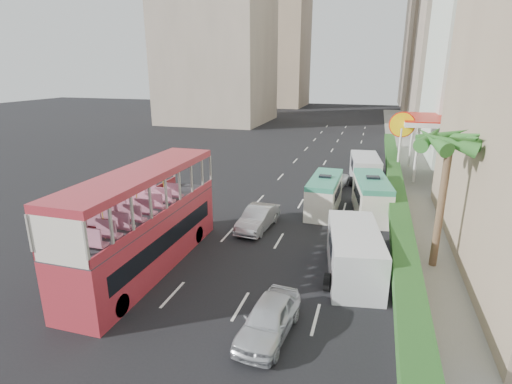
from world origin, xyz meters
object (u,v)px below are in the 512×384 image
at_px(car_silver_lane_b, 269,334).
at_px(minibus_far, 371,197).
at_px(panel_van_near, 354,253).
at_px(panel_van_far, 365,169).
at_px(car_silver_lane_a, 258,228).
at_px(minibus_near, 324,194).
at_px(van_asset, 330,189).
at_px(shell_station, 437,148).
at_px(double_decker_bus, 145,220).
at_px(palm_tree, 441,205).

distance_m(car_silver_lane_b, minibus_far, 15.01).
xyz_separation_m(minibus_far, panel_van_near, (-0.60, -8.91, -0.15)).
height_order(panel_van_near, panel_van_far, panel_van_near).
height_order(car_silver_lane_a, minibus_near, minibus_near).
distance_m(car_silver_lane_b, van_asset, 19.92).
distance_m(minibus_near, shell_station, 14.86).
height_order(car_silver_lane_b, panel_van_far, panel_van_far).
distance_m(double_decker_bus, panel_van_near, 10.31).
distance_m(car_silver_lane_a, van_asset, 10.54).
relative_size(car_silver_lane_b, minibus_far, 0.70).
height_order(minibus_near, minibus_far, minibus_far).
bearing_deg(panel_van_near, minibus_far, 77.11).
bearing_deg(minibus_near, shell_station, 55.83).
height_order(van_asset, shell_station, shell_station).
bearing_deg(minibus_near, panel_van_near, -72.41).
bearing_deg(palm_tree, shell_station, 83.40).
xyz_separation_m(car_silver_lane_a, panel_van_far, (5.98, 13.26, 1.13)).
xyz_separation_m(palm_tree, shell_station, (2.20, 19.00, -0.63)).
height_order(double_decker_bus, minibus_far, double_decker_bus).
xyz_separation_m(minibus_far, panel_van_far, (-0.71, 8.63, -0.16)).
height_order(panel_van_near, shell_station, shell_station).
distance_m(minibus_far, palm_tree, 8.07).
distance_m(panel_van_far, shell_station, 7.13).
distance_m(car_silver_lane_a, panel_van_far, 14.59).
xyz_separation_m(double_decker_bus, van_asset, (7.28, 16.45, -2.53)).
bearing_deg(double_decker_bus, minibus_near, 55.90).
bearing_deg(car_silver_lane_a, panel_van_far, 71.53).
bearing_deg(panel_van_far, car_silver_lane_a, -121.16).
relative_size(double_decker_bus, car_silver_lane_b, 2.70).
height_order(double_decker_bus, panel_van_far, double_decker_bus).
bearing_deg(van_asset, minibus_far, -46.85).
distance_m(car_silver_lane_a, minibus_near, 5.84).
bearing_deg(van_asset, panel_van_near, -67.83).
bearing_deg(minibus_near, van_asset, 92.82).
relative_size(minibus_near, panel_van_near, 0.97).
distance_m(car_silver_lane_b, minibus_near, 14.49).
height_order(minibus_near, shell_station, shell_station).
distance_m(panel_van_near, panel_van_far, 17.53).
bearing_deg(car_silver_lane_b, minibus_far, 82.34).
relative_size(minibus_far, panel_van_far, 1.03).
relative_size(double_decker_bus, minibus_far, 1.89).
bearing_deg(shell_station, car_silver_lane_b, -108.33).
height_order(van_asset, panel_van_near, panel_van_near).
height_order(double_decker_bus, shell_station, shell_station).
bearing_deg(palm_tree, car_silver_lane_b, -131.33).
bearing_deg(shell_station, minibus_near, -125.48).
relative_size(double_decker_bus, palm_tree, 1.72).
height_order(car_silver_lane_b, palm_tree, palm_tree).
relative_size(minibus_near, minibus_far, 0.95).
height_order(car_silver_lane_a, panel_van_near, panel_van_near).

